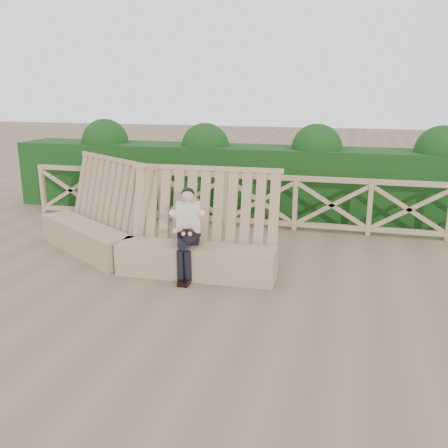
# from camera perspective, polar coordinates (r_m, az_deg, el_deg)

# --- Properties ---
(ground) EXTENTS (60.00, 60.00, 0.00)m
(ground) POSITION_cam_1_polar(r_m,az_deg,el_deg) (7.03, -1.40, -7.89)
(ground) COLOR brown
(ground) RESTS_ON ground
(bench) EXTENTS (4.56, 2.00, 1.62)m
(bench) POSITION_cam_1_polar(r_m,az_deg,el_deg) (8.23, -9.59, -1.57)
(bench) COLOR #997457
(bench) RESTS_ON ground
(woman) EXTENTS (0.43, 0.79, 1.34)m
(woman) POSITION_cam_1_polar(r_m,az_deg,el_deg) (7.45, -4.19, -0.51)
(woman) COLOR black
(woman) RESTS_ON ground
(guardrail) EXTENTS (10.10, 0.09, 1.10)m
(guardrail) POSITION_cam_1_polar(r_m,az_deg,el_deg) (10.12, 4.08, 2.65)
(guardrail) COLOR #8C7051
(guardrail) RESTS_ON ground
(hedge) EXTENTS (12.00, 1.20, 1.50)m
(hedge) POSITION_cam_1_polar(r_m,az_deg,el_deg) (11.24, 5.25, 4.93)
(hedge) COLOR black
(hedge) RESTS_ON ground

